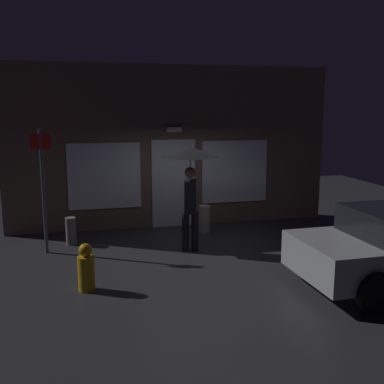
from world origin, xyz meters
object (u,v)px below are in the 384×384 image
object	(u,v)px
person_with_umbrella	(190,168)
sidewalk_bollard	(204,219)
sidewalk_bollard_2	(71,231)
street_sign_post	(43,184)
fire_hydrant	(86,269)

from	to	relation	value
person_with_umbrella	sidewalk_bollard	bearing A→B (deg)	166.41
sidewalk_bollard_2	person_with_umbrella	bearing A→B (deg)	-23.80
person_with_umbrella	sidewalk_bollard_2	size ratio (longest dim) A/B	3.61
person_with_umbrella	sidewalk_bollard_2	xyz separation A→B (m)	(-2.44, 1.08, -1.46)
person_with_umbrella	street_sign_post	distance (m)	3.01
sidewalk_bollard	fire_hydrant	size ratio (longest dim) A/B	0.81
person_with_umbrella	sidewalk_bollard_2	world-z (taller)	person_with_umbrella
sidewalk_bollard_2	street_sign_post	bearing A→B (deg)	-135.62
sidewalk_bollard	fire_hydrant	xyz separation A→B (m)	(-2.85, -3.01, 0.04)
sidewalk_bollard	person_with_umbrella	bearing A→B (deg)	-116.66
person_with_umbrella	fire_hydrant	xyz separation A→B (m)	(-2.16, -1.65, -1.40)
person_with_umbrella	sidewalk_bollard	xyz separation A→B (m)	(0.69, 1.37, -1.44)
sidewalk_bollard_2	fire_hydrant	xyz separation A→B (m)	(0.28, -2.73, 0.07)
sidewalk_bollard_2	fire_hydrant	size ratio (longest dim) A/B	0.76
street_sign_post	sidewalk_bollard_2	distance (m)	1.33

